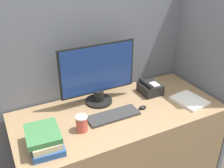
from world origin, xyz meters
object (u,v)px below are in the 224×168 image
object	(u,v)px
desk_telephone	(150,88)
coffee_cup	(82,124)
monitor	(98,76)
mouse	(143,108)
book_stack	(44,139)
keyboard	(113,116)

from	to	relation	value
desk_telephone	coffee_cup	bearing A→B (deg)	-162.22
monitor	desk_telephone	bearing A→B (deg)	-8.18
mouse	book_stack	distance (m)	0.80
book_stack	desk_telephone	size ratio (longest dim) A/B	1.55
mouse	book_stack	bearing A→B (deg)	-173.38
keyboard	book_stack	xyz separation A→B (m)	(-0.54, -0.10, 0.05)
mouse	coffee_cup	size ratio (longest dim) A/B	0.56
monitor	mouse	xyz separation A→B (m)	(0.26, -0.25, -0.23)
keyboard	mouse	bearing A→B (deg)	-1.84
keyboard	coffee_cup	bearing A→B (deg)	-169.55
monitor	mouse	bearing A→B (deg)	-43.91
monitor	book_stack	bearing A→B (deg)	-146.83
keyboard	coffee_cup	world-z (taller)	coffee_cup
coffee_cup	book_stack	bearing A→B (deg)	-169.39
coffee_cup	desk_telephone	world-z (taller)	desk_telephone
keyboard	book_stack	distance (m)	0.55
monitor	coffee_cup	xyz separation A→B (m)	(-0.26, -0.30, -0.18)
monitor	keyboard	bearing A→B (deg)	-87.72
mouse	coffee_cup	world-z (taller)	coffee_cup
mouse	coffee_cup	bearing A→B (deg)	-175.46
keyboard	coffee_cup	size ratio (longest dim) A/B	3.43
book_stack	desk_telephone	bearing A→B (deg)	15.86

